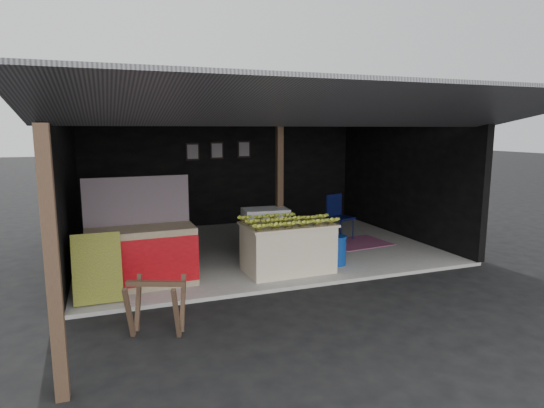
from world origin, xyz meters
name	(u,v)px	position (x,y,z in m)	size (l,w,h in m)	color
ground	(305,289)	(0.00, 0.00, 0.00)	(80.00, 80.00, 0.00)	black
concrete_slab	(255,248)	(0.00, 2.50, 0.03)	(7.00, 5.00, 0.06)	gray
shophouse	(250,146)	(0.00, 2.82, 2.10)	(7.40, 7.29, 3.02)	black
banana_table	(288,247)	(0.01, 0.76, 0.48)	(1.52, 0.96, 0.83)	beige
banana_pile	(288,219)	(0.01, 0.76, 0.97)	(1.38, 0.83, 0.16)	gold
white_crate	(266,233)	(-0.04, 1.73, 0.52)	(0.87, 0.62, 0.92)	white
neighbor_stall	(142,254)	(-2.36, 0.88, 0.56)	(1.63, 0.78, 1.66)	#998466
green_signboard	(97,268)	(-3.00, 0.36, 0.55)	(0.65, 0.04, 0.98)	black
sawhorse	(156,301)	(-2.34, -0.86, 0.43)	(0.78, 0.78, 0.67)	#4C3426
water_barrel	(337,251)	(0.97, 0.80, 0.31)	(0.34, 0.34, 0.49)	navy
plastic_chair	(338,213)	(1.91, 2.52, 0.64)	(0.59, 0.59, 0.98)	#090F35
magenta_rug	(352,243)	(2.01, 2.02, 0.07)	(1.50, 1.00, 0.01)	maroon
picture_frames	(218,150)	(-0.17, 4.89, 1.93)	(1.62, 0.04, 0.46)	black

